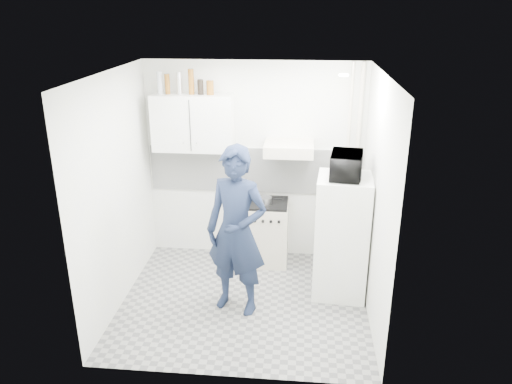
{
  "coord_description": "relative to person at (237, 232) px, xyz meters",
  "views": [
    {
      "loc": [
        0.61,
        -4.93,
        3.24
      ],
      "look_at": [
        0.11,
        0.3,
        1.25
      ],
      "focal_mm": 35.0,
      "sensor_mm": 36.0,
      "label": 1
    }
  ],
  "objects": [
    {
      "name": "pipe_a",
      "position": [
        1.36,
        1.29,
        0.35
      ],
      "size": [
        0.05,
        0.05,
        2.6
      ],
      "primitive_type": "cylinder",
      "color": "beige",
      "rests_on": "floor"
    },
    {
      "name": "stove_top",
      "position": [
        0.26,
        1.12,
        -0.11
      ],
      "size": [
        0.49,
        0.49,
        0.03
      ],
      "primitive_type": "cube",
      "color": "black",
      "rests_on": "stove"
    },
    {
      "name": "saucepan",
      "position": [
        0.23,
        1.06,
        -0.05
      ],
      "size": [
        0.16,
        0.16,
        0.09
      ],
      "primitive_type": "cylinder",
      "color": "silver",
      "rests_on": "stove_top"
    },
    {
      "name": "pipe_b",
      "position": [
        1.24,
        1.29,
        0.35
      ],
      "size": [
        0.04,
        0.04,
        2.6
      ],
      "primitive_type": "cylinder",
      "color": "beige",
      "rests_on": "floor"
    },
    {
      "name": "wall_left",
      "position": [
        -1.34,
        0.12,
        0.35
      ],
      "size": [
        0.0,
        2.6,
        2.6
      ],
      "primitive_type": "plane",
      "rotation": [
        1.57,
        0.0,
        1.57
      ],
      "color": "white",
      "rests_on": "floor"
    },
    {
      "name": "fridge",
      "position": [
        1.16,
        0.45,
        -0.22
      ],
      "size": [
        0.65,
        0.65,
        1.45
      ],
      "primitive_type": "cube",
      "rotation": [
        0.0,
        0.0,
        -0.08
      ],
      "color": "white",
      "rests_on": "floor"
    },
    {
      "name": "person",
      "position": [
        0.0,
        0.0,
        0.0
      ],
      "size": [
        0.79,
        0.64,
        1.89
      ],
      "primitive_type": "imported",
      "rotation": [
        0.0,
        0.0,
        -0.3
      ],
      "color": "#161F37",
      "rests_on": "floor"
    },
    {
      "name": "microwave",
      "position": [
        1.16,
        0.45,
        0.64
      ],
      "size": [
        0.53,
        0.39,
        0.27
      ],
      "primitive_type": "imported",
      "rotation": [
        0.0,
        0.0,
        1.45
      ],
      "color": "black",
      "rests_on": "fridge"
    },
    {
      "name": "wall_right",
      "position": [
        1.46,
        0.12,
        0.35
      ],
      "size": [
        0.0,
        2.6,
        2.6
      ],
      "primitive_type": "plane",
      "rotation": [
        1.57,
        0.0,
        -1.57
      ],
      "color": "white",
      "rests_on": "floor"
    },
    {
      "name": "ceiling_spot_fixture",
      "position": [
        1.06,
        0.32,
        1.62
      ],
      "size": [
        0.1,
        0.1,
        0.02
      ],
      "primitive_type": "cylinder",
      "color": "white",
      "rests_on": "ceiling"
    },
    {
      "name": "upper_cabinet",
      "position": [
        -0.69,
        1.19,
        0.9
      ],
      "size": [
        1.0,
        0.35,
        0.7
      ],
      "primitive_type": "cube",
      "color": "white",
      "rests_on": "wall_back"
    },
    {
      "name": "floor",
      "position": [
        0.06,
        0.12,
        -0.95
      ],
      "size": [
        2.8,
        2.8,
        0.0
      ],
      "primitive_type": "plane",
      "color": "gray",
      "rests_on": "ground"
    },
    {
      "name": "canister_b",
      "position": [
        -0.46,
        1.19,
        1.34
      ],
      "size": [
        0.09,
        0.09,
        0.17
      ],
      "primitive_type": "cylinder",
      "color": "brown",
      "rests_on": "upper_cabinet"
    },
    {
      "name": "ceiling",
      "position": [
        0.06,
        0.12,
        1.65
      ],
      "size": [
        2.8,
        2.8,
        0.0
      ],
      "primitive_type": "plane",
      "color": "white",
      "rests_on": "wall_back"
    },
    {
      "name": "backsplash",
      "position": [
        0.06,
        1.35,
        0.25
      ],
      "size": [
        2.74,
        0.03,
        0.6
      ],
      "primitive_type": "cube",
      "color": "white",
      "rests_on": "wall_back"
    },
    {
      "name": "range_hood",
      "position": [
        0.51,
        1.12,
        0.62
      ],
      "size": [
        0.6,
        0.5,
        0.14
      ],
      "primitive_type": "cube",
      "color": "beige",
      "rests_on": "wall_back"
    },
    {
      "name": "bottle_d",
      "position": [
        -0.69,
        1.19,
        1.41
      ],
      "size": [
        0.07,
        0.07,
        0.3
      ],
      "primitive_type": "cylinder",
      "color": "brown",
      "rests_on": "upper_cabinet"
    },
    {
      "name": "bottle_c",
      "position": [
        -0.84,
        1.19,
        1.39
      ],
      "size": [
        0.06,
        0.06,
        0.27
      ],
      "primitive_type": "cylinder",
      "color": "silver",
      "rests_on": "upper_cabinet"
    },
    {
      "name": "canister_a",
      "position": [
        -0.58,
        1.19,
        1.34
      ],
      "size": [
        0.07,
        0.07,
        0.18
      ],
      "primitive_type": "cylinder",
      "color": "black",
      "rests_on": "upper_cabinet"
    },
    {
      "name": "bottle_b",
      "position": [
        -0.99,
        1.19,
        1.37
      ],
      "size": [
        0.06,
        0.06,
        0.24
      ],
      "primitive_type": "cylinder",
      "color": "brown",
      "rests_on": "upper_cabinet"
    },
    {
      "name": "stove",
      "position": [
        0.26,
        1.12,
        -0.54
      ],
      "size": [
        0.51,
        0.51,
        0.82
      ],
      "primitive_type": "cube",
      "color": "beige",
      "rests_on": "floor"
    },
    {
      "name": "bottle_a",
      "position": [
        -1.08,
        1.19,
        1.39
      ],
      "size": [
        0.06,
        0.06,
        0.27
      ],
      "primitive_type": "cylinder",
      "color": "#B2B7BC",
      "rests_on": "upper_cabinet"
    },
    {
      "name": "wall_back",
      "position": [
        0.06,
        1.37,
        0.35
      ],
      "size": [
        2.8,
        0.0,
        2.8
      ],
      "primitive_type": "plane",
      "rotation": [
        1.57,
        0.0,
        0.0
      ],
      "color": "white",
      "rests_on": "floor"
    }
  ]
}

